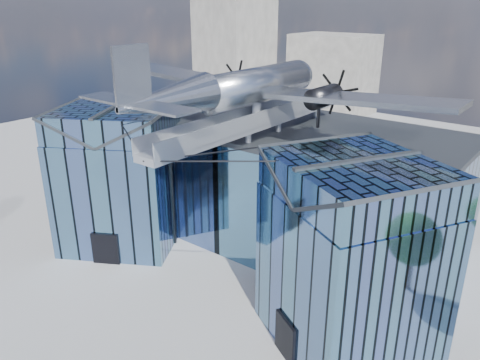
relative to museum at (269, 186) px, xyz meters
The scene contains 4 objects.
ground_plane 8.03m from the museum, 90.00° to the right, with size 120.00×120.00×0.00m, color gray.
museum is the anchor object (origin of this frame).
bg_towers 44.92m from the museum, 88.14° to the left, with size 77.00×24.50×26.00m.
tree_side_w 29.94m from the museum, behind, with size 4.15×4.15×5.58m.
Camera 1 is at (20.04, -23.57, 19.79)m, focal length 35.00 mm.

